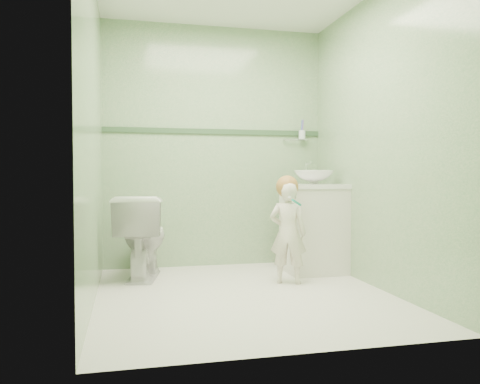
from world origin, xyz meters
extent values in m
plane|color=white|center=(0.00, 0.00, 0.00)|extent=(2.50, 2.50, 0.00)
cube|color=#7EAE7B|center=(0.00, 1.25, 1.20)|extent=(2.20, 0.04, 2.40)
cube|color=#7EAE7B|center=(0.00, -1.25, 1.20)|extent=(2.20, 0.04, 2.40)
cube|color=#7EAE7B|center=(-1.10, 0.00, 1.20)|extent=(0.04, 2.50, 2.40)
cube|color=#7EAE7B|center=(1.10, 0.00, 1.20)|extent=(0.04, 2.50, 2.40)
cube|color=#355334|center=(0.00, 1.24, 1.35)|extent=(2.20, 0.02, 0.05)
cube|color=silver|center=(0.84, 0.70, 0.40)|extent=(0.52, 0.50, 0.80)
cube|color=white|center=(0.84, 0.70, 0.81)|extent=(0.54, 0.52, 0.04)
imported|color=white|center=(0.84, 0.70, 0.89)|extent=(0.37, 0.37, 0.13)
cylinder|color=silver|center=(0.84, 0.90, 0.95)|extent=(0.03, 0.03, 0.18)
cylinder|color=silver|center=(0.84, 0.85, 1.03)|extent=(0.02, 0.12, 0.02)
cylinder|color=silver|center=(0.84, 1.20, 1.28)|extent=(0.26, 0.02, 0.02)
cylinder|color=silver|center=(0.90, 1.18, 1.33)|extent=(0.07, 0.07, 0.09)
cylinder|color=#4254CC|center=(0.89, 1.17, 1.40)|extent=(0.01, 0.01, 0.17)
cylinder|color=#7B4FA3|center=(0.90, 1.17, 1.40)|extent=(0.01, 0.01, 0.17)
imported|color=white|center=(-0.74, 0.80, 0.37)|extent=(0.54, 0.79, 0.74)
imported|color=beige|center=(0.45, 0.30, 0.43)|extent=(0.37, 0.31, 0.85)
sphere|color=#A36F34|center=(0.45, 0.33, 0.82)|extent=(0.19, 0.19, 0.19)
cylinder|color=#119A83|center=(0.47, 0.15, 0.69)|extent=(0.12, 0.10, 0.06)
cube|color=white|center=(0.44, 0.22, 0.73)|extent=(0.03, 0.03, 0.02)
camera|label=1|loc=(-0.86, -3.54, 0.91)|focal=36.10mm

